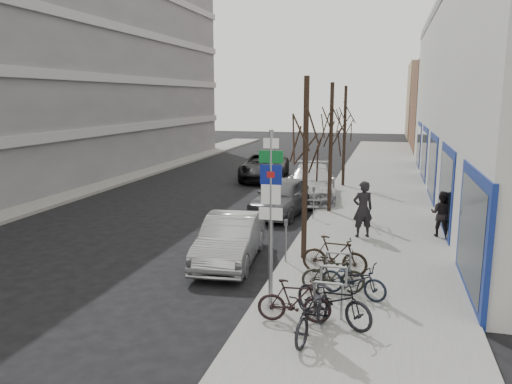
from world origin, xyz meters
The scene contains 25 objects.
ground centered at (0.00, 0.00, 0.00)m, with size 120.00×120.00×0.00m, color black.
sidewalk_east centered at (4.50, 10.00, 0.07)m, with size 5.00×70.00×0.15m, color slate.
sidewalk_west centered at (-11.00, 10.00, 0.07)m, with size 3.00×70.00×0.15m, color slate.
brick_building_far centered at (13.00, 40.00, 4.00)m, with size 12.00×14.00×8.00m, color brown.
tan_building_far centered at (13.50, 55.00, 4.50)m, with size 13.00×12.00×9.00m, color #937A5B.
highway_sign_pole centered at (2.40, -0.01, 2.46)m, with size 0.55×0.10×4.20m.
bike_rack centered at (3.80, 0.60, 0.66)m, with size 0.66×2.26×0.83m.
tree_near centered at (2.60, 3.50, 4.10)m, with size 1.80×1.80×5.50m.
tree_mid centered at (2.60, 10.00, 4.10)m, with size 1.80×1.80×5.50m.
tree_far centered at (2.60, 16.50, 4.10)m, with size 1.80×1.80×5.50m.
meter_front centered at (2.15, 3.00, 0.92)m, with size 0.10×0.08×1.27m.
meter_mid centered at (2.15, 8.50, 0.92)m, with size 0.10×0.08×1.27m.
meter_back centered at (2.15, 14.00, 0.92)m, with size 0.10×0.08×1.27m.
bike_near_left centered at (3.62, -1.41, 0.73)m, with size 0.57×1.89×1.15m, color black.
bike_near_right centered at (3.13, -0.89, 0.64)m, with size 0.48×1.60×0.97m, color black.
bike_mid_curb centered at (4.25, 0.84, 0.66)m, with size 0.51×1.68×1.03m, color black.
bike_mid_inner centered at (3.75, 0.98, 0.63)m, with size 0.47×1.57×0.95m, color black.
bike_far_curb centered at (3.94, -0.65, 0.75)m, with size 0.60×1.98×1.21m, color black.
bike_far_inner centered at (3.65, 2.27, 0.70)m, with size 0.54×1.81×1.10m, color black.
parked_car_front centered at (0.46, 2.97, 0.71)m, with size 1.51×4.32×1.42m, color #9C9DA1.
parked_car_mid centered at (0.69, 9.51, 0.78)m, with size 1.83×4.55×1.55m, color #4D4C52.
parked_car_back centered at (1.40, 12.99, 0.82)m, with size 2.30×5.65×1.64m, color #B8B8BD.
lane_car centered at (-2.24, 18.19, 0.80)m, with size 2.64×5.73×1.59m, color black.
pedestrian_near centered at (4.17, 6.29, 1.13)m, with size 0.71×0.47×1.96m, color black.
pedestrian_far centered at (6.80, 7.04, 0.96)m, with size 0.60×0.40×1.62m, color black.
Camera 1 is at (4.90, -10.77, 4.90)m, focal length 35.00 mm.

